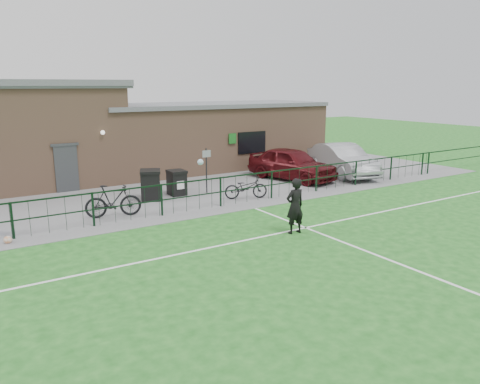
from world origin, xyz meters
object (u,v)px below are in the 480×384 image
car_maroon (292,164)px  wheelie_bin_right (177,184)px  car_silver (342,160)px  bicycle_d (113,201)px  ball_ground (8,240)px  bicycle_e (246,187)px  wheelie_bin_left (151,186)px  sign_post (206,171)px

car_maroon → wheelie_bin_right: bearing=166.3°
car_silver → bicycle_d: (-12.84, -1.46, -0.23)m
ball_ground → bicycle_d: bearing=17.3°
bicycle_e → wheelie_bin_left: bearing=81.1°
car_silver → bicycle_d: bearing=-159.2°
car_maroon → bicycle_e: car_maroon is taller
bicycle_d → wheelie_bin_right: bearing=-47.0°
bicycle_d → car_maroon: bearing=-65.5°
wheelie_bin_left → sign_post: size_ratio=0.59×
car_silver → bicycle_e: (-7.22, -1.69, -0.35)m
wheelie_bin_left → ball_ground: bearing=-131.3°
wheelie_bin_left → ball_ground: (-5.79, -2.88, -0.49)m
wheelie_bin_right → bicycle_e: 3.09m
car_maroon → car_silver: bearing=-23.1°
car_silver → bicycle_d: car_silver is taller
bicycle_d → bicycle_e: size_ratio=1.09×
bicycle_d → bicycle_e: (5.62, -0.23, -0.12)m
car_maroon → ball_ground: bearing=179.3°
sign_post → car_maroon: 5.11m
ball_ground → car_silver: bearing=8.9°
wheelie_bin_left → sign_post: (2.59, -0.12, 0.41)m
bicycle_d → ball_ground: 3.85m
bicycle_d → bicycle_e: 5.62m
car_maroon → ball_ground: (-13.48, -3.10, -0.71)m
wheelie_bin_left → car_maroon: bearing=23.9°
sign_post → car_silver: bearing=-1.1°
car_maroon → bicycle_d: size_ratio=2.40×
car_maroon → car_silver: (3.00, -0.50, 0.01)m
wheelie_bin_right → car_maroon: size_ratio=0.21×
wheelie_bin_right → bicycle_e: wheelie_bin_right is taller
wheelie_bin_right → bicycle_e: (2.18, -2.19, -0.02)m
car_silver → bicycle_d: size_ratio=2.51×
wheelie_bin_right → bicycle_d: (-3.44, -1.97, 0.10)m
ball_ground → wheelie_bin_right: bearing=23.6°
bicycle_d → ball_ground: (-3.65, -1.13, -0.50)m
wheelie_bin_right → car_maroon: 6.40m
car_maroon → bicycle_d: car_maroon is taller
wheelie_bin_right → wheelie_bin_left: bearing=-169.6°
car_maroon → car_silver: size_ratio=0.95×
wheelie_bin_right → bicycle_e: size_ratio=0.55×
car_maroon → bicycle_e: (-4.21, -2.19, -0.33)m
wheelie_bin_right → sign_post: (1.30, -0.34, 0.50)m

